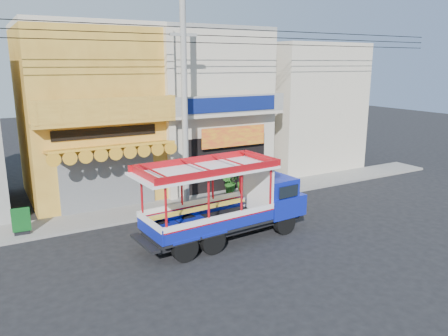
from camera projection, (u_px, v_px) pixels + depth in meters
name	position (u px, v px, depth m)	size (l,w,h in m)	color
ground	(245.00, 230.00, 17.36)	(90.00, 90.00, 0.00)	black
sidewalk	(200.00, 202.00, 20.72)	(30.00, 2.00, 0.12)	slate
shophouse_left	(89.00, 113.00, 21.20)	(6.00, 7.50, 8.24)	#B88228
shophouse_right	(199.00, 107.00, 24.09)	(6.00, 6.75, 8.24)	beige
party_pilaster	(171.00, 118.00, 20.04)	(0.35, 0.30, 8.00)	beige
filler_building_right	(298.00, 106.00, 27.55)	(6.00, 6.00, 7.60)	beige
utility_pole	(188.00, 98.00, 18.56)	(28.00, 0.26, 9.00)	gray
songthaew_truck	(235.00, 199.00, 16.38)	(6.70, 2.58, 3.07)	black
green_sign	(21.00, 223.00, 16.56)	(0.67, 0.34, 1.03)	black
potted_plant_a	(230.00, 182.00, 22.19)	(0.84, 0.73, 0.93)	#205618
potted_plant_b	(228.00, 183.00, 21.61)	(0.61, 0.49, 1.10)	#205618
potted_plant_c	(242.00, 181.00, 22.36)	(0.51, 0.51, 0.91)	#205618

